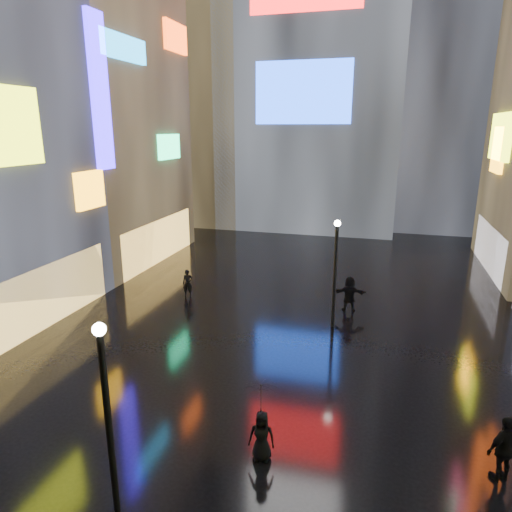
% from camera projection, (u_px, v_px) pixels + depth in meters
% --- Properties ---
extents(ground, '(140.00, 140.00, 0.00)m').
position_uv_depth(ground, '(297.00, 307.00, 24.27)').
color(ground, black).
rests_on(ground, ground).
extents(building_left_far, '(10.28, 12.00, 22.00)m').
position_uv_depth(building_left_far, '(86.00, 101.00, 31.02)').
color(building_left_far, black).
rests_on(building_left_far, ground).
extents(tower_flank_right, '(12.00, 12.00, 34.00)m').
position_uv_depth(tower_flank_right, '(453.00, 39.00, 41.40)').
color(tower_flank_right, black).
rests_on(tower_flank_right, ground).
extents(tower_flank_left, '(10.00, 10.00, 26.00)m').
position_uv_depth(tower_flank_left, '(202.00, 88.00, 44.78)').
color(tower_flank_left, black).
rests_on(tower_flank_left, ground).
extents(lamp_near, '(0.30, 0.30, 5.20)m').
position_uv_depth(lamp_near, '(108.00, 415.00, 10.31)').
color(lamp_near, black).
rests_on(lamp_near, ground).
extents(lamp_far, '(0.30, 0.30, 5.20)m').
position_uv_depth(lamp_far, '(335.00, 268.00, 21.13)').
color(lamp_far, black).
rests_on(lamp_far, ground).
extents(pedestrian_3, '(1.20, 0.98, 1.91)m').
position_uv_depth(pedestrian_3, '(505.00, 449.00, 12.15)').
color(pedestrian_3, black).
rests_on(pedestrian_3, ground).
extents(pedestrian_4, '(0.79, 0.56, 1.53)m').
position_uv_depth(pedestrian_4, '(262.00, 436.00, 12.95)').
color(pedestrian_4, black).
rests_on(pedestrian_4, ground).
extents(pedestrian_5, '(1.79, 0.76, 1.87)m').
position_uv_depth(pedestrian_5, '(349.00, 294.00, 23.50)').
color(pedestrian_5, black).
rests_on(pedestrian_5, ground).
extents(pedestrian_6, '(0.66, 0.54, 1.56)m').
position_uv_depth(pedestrian_6, '(188.00, 283.00, 25.62)').
color(pedestrian_6, black).
rests_on(pedestrian_6, ground).
extents(umbrella_2, '(1.19, 1.18, 0.93)m').
position_uv_depth(umbrella_2, '(262.00, 398.00, 12.62)').
color(umbrella_2, black).
rests_on(umbrella_2, pedestrian_4).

